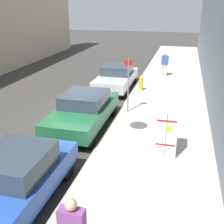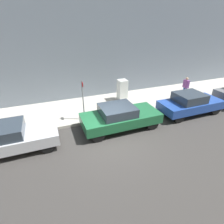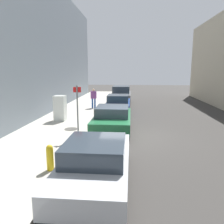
% 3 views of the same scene
% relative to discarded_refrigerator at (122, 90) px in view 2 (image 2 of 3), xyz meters
% --- Properties ---
extents(ground_plane, '(80.00, 80.00, 0.00)m').
position_rel_discarded_refrigerator_xyz_m(ground_plane, '(4.22, -2.50, -0.94)').
color(ground_plane, '#383533').
extents(sidewalk_slab, '(3.95, 44.00, 0.16)m').
position_rel_discarded_refrigerator_xyz_m(sidewalk_slab, '(0.38, -2.50, -0.86)').
color(sidewalk_slab, '#B2ADA0').
rests_on(sidewalk_slab, ground).
extents(building_facade_near, '(1.82, 39.60, 10.00)m').
position_rel_discarded_refrigerator_xyz_m(building_facade_near, '(-2.50, -2.50, 4.06)').
color(building_facade_near, slate).
rests_on(building_facade_near, ground).
extents(discarded_refrigerator, '(0.68, 0.66, 1.57)m').
position_rel_discarded_refrigerator_xyz_m(discarded_refrigerator, '(0.00, 0.00, 0.00)').
color(discarded_refrigerator, silver).
rests_on(discarded_refrigerator, sidewalk_slab).
extents(manhole_cover, '(0.70, 0.70, 0.02)m').
position_rel_discarded_refrigerator_xyz_m(manhole_cover, '(1.21, -1.99, -0.77)').
color(manhole_cover, '#47443F').
rests_on(manhole_cover, sidewalk_slab).
extents(street_sign_post, '(0.36, 0.07, 2.44)m').
position_rel_discarded_refrigerator_xyz_m(street_sign_post, '(1.95, -3.41, 0.59)').
color(street_sign_post, slate).
rests_on(street_sign_post, sidewalk_slab).
extents(fire_hydrant, '(0.22, 0.22, 0.83)m').
position_rel_discarded_refrigerator_xyz_m(fire_hydrant, '(1.89, -6.83, -0.36)').
color(fire_hydrant, gold).
rests_on(fire_hydrant, sidewalk_slab).
extents(pedestrian_walking_far, '(0.47, 0.22, 1.61)m').
position_rel_discarded_refrigerator_xyz_m(pedestrian_walking_far, '(1.29, 4.83, 0.14)').
color(pedestrian_walking_far, '#2D5193').
rests_on(pedestrian_walking_far, sidewalk_slab).
extents(parked_sedan_silver, '(1.82, 4.33, 1.37)m').
position_rel_discarded_refrigerator_xyz_m(parked_sedan_silver, '(3.43, -7.33, -0.23)').
color(parked_sedan_silver, silver).
rests_on(parked_sedan_silver, ground).
extents(parked_sedan_green, '(1.89, 4.43, 1.41)m').
position_rel_discarded_refrigerator_xyz_m(parked_sedan_green, '(3.43, -1.67, -0.21)').
color(parked_sedan_green, '#1E6038').
rests_on(parked_sedan_green, ground).
extents(parked_hatchback_blue, '(1.76, 4.20, 1.46)m').
position_rel_discarded_refrigerator_xyz_m(parked_hatchback_blue, '(3.43, 3.37, -0.19)').
color(parked_hatchback_blue, '#23479E').
rests_on(parked_hatchback_blue, ground).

